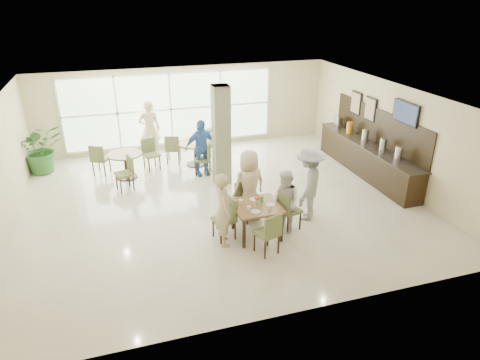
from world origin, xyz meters
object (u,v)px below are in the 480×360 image
object	(u,v)px
teen_far	(249,185)
teen_standing	(309,184)
round_table_left	(125,160)
main_table	(257,209)
potted_plant	(41,148)
buffet_counter	(367,156)
adult_b	(220,137)
teen_right	(285,202)
adult_standing	(150,129)
teen_left	(223,209)
round_table_right	(195,147)
adult_a	(201,148)

from	to	relation	value
teen_far	teen_standing	world-z (taller)	teen_standing
round_table_left	main_table	bearing A→B (deg)	-58.37
potted_plant	teen_far	distance (m)	6.82
buffet_counter	teen_standing	distance (m)	3.52
adult_b	teen_right	bearing A→B (deg)	-13.51
main_table	potted_plant	distance (m)	7.34
teen_right	adult_standing	world-z (taller)	adult_standing
teen_left	adult_b	size ratio (longest dim) A/B	1.01
teen_far	teen_standing	distance (m)	1.41
round_table_left	teen_standing	xyz separation A→B (m)	(4.03, -3.81, 0.36)
round_table_right	potted_plant	distance (m)	4.61
teen_far	adult_standing	xyz separation A→B (m)	(-1.78, 4.93, 0.08)
teen_left	teen_standing	xyz separation A→B (m)	(2.23, 0.51, 0.08)
round_table_right	teen_standing	size ratio (longest dim) A/B	0.61
teen_standing	adult_a	distance (m)	3.84
teen_left	teen_standing	distance (m)	2.29
potted_plant	adult_a	size ratio (longest dim) A/B	0.88
teen_left	adult_a	world-z (taller)	adult_a
teen_standing	adult_a	size ratio (longest dim) A/B	1.07
main_table	potted_plant	bearing A→B (deg)	132.60
teen_right	teen_left	bearing A→B (deg)	-97.66
potted_plant	adult_standing	world-z (taller)	adult_standing
main_table	adult_a	distance (m)	3.78
teen_left	round_table_right	bearing A→B (deg)	-3.75
buffet_counter	teen_far	xyz separation A→B (m)	(-4.22, -1.55, 0.31)
round_table_right	round_table_left	bearing A→B (deg)	-169.61
teen_left	teen_right	size ratio (longest dim) A/B	1.13
buffet_counter	adult_b	xyz separation A→B (m)	(-3.91, 2.29, 0.27)
teen_left	adult_b	world-z (taller)	teen_left
round_table_left	round_table_right	xyz separation A→B (m)	(2.16, 0.40, 0.02)
teen_right	teen_standing	world-z (taller)	teen_standing
round_table_left	adult_b	world-z (taller)	adult_b
teen_standing	teen_far	bearing A→B (deg)	-69.92
buffet_counter	teen_right	xyz separation A→B (m)	(-3.64, -2.38, 0.18)
teen_left	adult_standing	bearing A→B (deg)	9.29
adult_a	buffet_counter	bearing A→B (deg)	-24.58
round_table_right	potted_plant	size ratio (longest dim) A/B	0.74
potted_plant	adult_standing	distance (m)	3.30
buffet_counter	round_table_left	bearing A→B (deg)	165.12
buffet_counter	main_table	bearing A→B (deg)	-151.21
buffet_counter	teen_left	bearing A→B (deg)	-154.07
adult_b	round_table_right	bearing A→B (deg)	-102.95
teen_standing	adult_standing	size ratio (longest dim) A/B	0.96
teen_far	adult_b	size ratio (longest dim) A/B	1.05
round_table_right	adult_a	size ratio (longest dim) A/B	0.65
potted_plant	adult_a	distance (m)	4.83
potted_plant	buffet_counter	bearing A→B (deg)	-18.05
buffet_counter	teen_standing	world-z (taller)	buffet_counter
teen_right	adult_a	distance (m)	3.92
round_table_left	buffet_counter	world-z (taller)	buffet_counter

